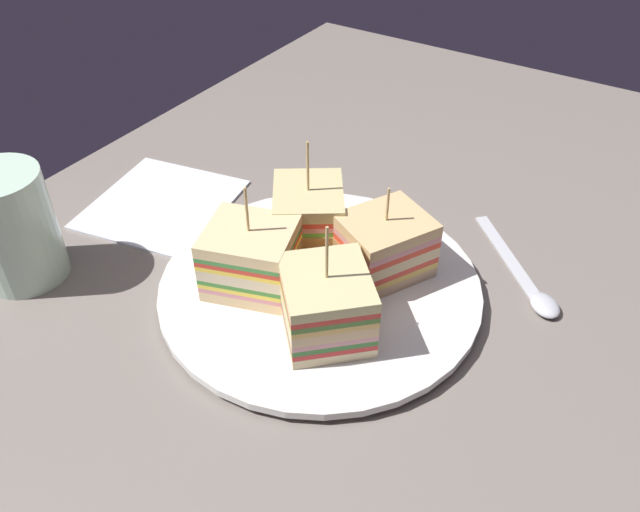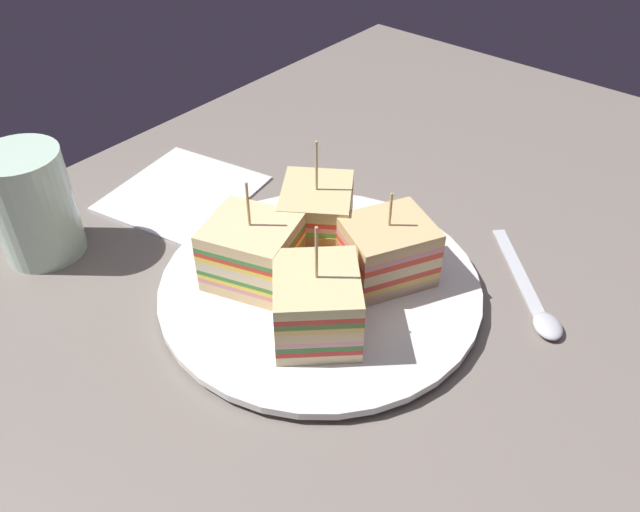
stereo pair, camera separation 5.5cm
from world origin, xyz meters
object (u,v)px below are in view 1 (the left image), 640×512
object	(u,v)px
sandwich_wedge_1	(308,217)
chip_pile	(325,267)
plate	(320,286)
sandwich_wedge_0	(384,246)
spoon	(531,287)
sandwich_wedge_2	(252,258)
drinking_glass	(15,234)
napkin	(162,203)
sandwich_wedge_3	(326,304)

from	to	relation	value
sandwich_wedge_1	chip_pile	bearing A→B (deg)	14.77
plate	chip_pile	distance (cm)	1.98
plate	sandwich_wedge_0	bearing A→B (deg)	139.42
plate	spoon	xyz separation A→B (cm)	(-10.57, 15.84, -0.41)
plate	spoon	distance (cm)	19.05
sandwich_wedge_2	sandwich_wedge_0	bearing A→B (deg)	23.50
plate	chip_pile	size ratio (longest dim) A/B	3.75
chip_pile	drinking_glass	distance (cm)	27.71
sandwich_wedge_0	napkin	bearing A→B (deg)	-57.95
chip_pile	spoon	distance (cm)	18.73
plate	sandwich_wedge_2	bearing A→B (deg)	-56.28
plate	drinking_glass	size ratio (longest dim) A/B	2.67
sandwich_wedge_2	chip_pile	bearing A→B (deg)	20.52
plate	chip_pile	bearing A→B (deg)	173.23
plate	sandwich_wedge_2	size ratio (longest dim) A/B	2.84
plate	chip_pile	xyz separation A→B (cm)	(-0.70, 0.08, 1.85)
sandwich_wedge_1	chip_pile	xyz separation A→B (cm)	(3.58, 4.09, -1.61)
drinking_glass	sandwich_wedge_3	bearing A→B (deg)	105.30
plate	drinking_glass	world-z (taller)	drinking_glass
chip_pile	drinking_glass	bearing A→B (deg)	-61.95
sandwich_wedge_2	sandwich_wedge_3	size ratio (longest dim) A/B	0.95
sandwich_wedge_3	sandwich_wedge_0	bearing A→B (deg)	-44.95
sandwich_wedge_3	spoon	world-z (taller)	sandwich_wedge_3
sandwich_wedge_0	sandwich_wedge_1	xyz separation A→B (cm)	(0.17, -7.83, 0.16)
sandwich_wedge_0	sandwich_wedge_3	world-z (taller)	sandwich_wedge_3
plate	sandwich_wedge_3	size ratio (longest dim) A/B	2.71
chip_pile	sandwich_wedge_3	bearing A→B (deg)	33.00
chip_pile	sandwich_wedge_1	bearing A→B (deg)	-131.16
plate	spoon	world-z (taller)	plate
plate	napkin	xyz separation A→B (cm)	(-2.57, -21.69, -0.54)
sandwich_wedge_2	napkin	size ratio (longest dim) A/B	0.68
sandwich_wedge_1	plate	bearing A→B (deg)	9.05
chip_pile	napkin	size ratio (longest dim) A/B	0.52
sandwich_wedge_3	drinking_glass	xyz separation A→B (cm)	(7.63, -27.88, 0.35)
plate	sandwich_wedge_1	bearing A→B (deg)	-136.88
drinking_glass	chip_pile	bearing A→B (deg)	118.05
sandwich_wedge_3	drinking_glass	world-z (taller)	sandwich_wedge_3
sandwich_wedge_0	drinking_glass	bearing A→B (deg)	-31.41
sandwich_wedge_0	sandwich_wedge_3	xyz separation A→B (cm)	(9.12, -0.25, 0.11)
chip_pile	napkin	xyz separation A→B (cm)	(-1.86, -21.77, -2.38)
napkin	plate	bearing A→B (deg)	83.25
napkin	chip_pile	bearing A→B (deg)	85.11
sandwich_wedge_1	spoon	xyz separation A→B (cm)	(-6.29, 19.85, -3.87)
sandwich_wedge_2	sandwich_wedge_3	distance (cm)	8.57
plate	sandwich_wedge_3	world-z (taller)	sandwich_wedge_3
sandwich_wedge_0	spoon	xyz separation A→B (cm)	(-6.12, 12.02, -3.70)
sandwich_wedge_0	sandwich_wedge_1	bearing A→B (deg)	-60.91
napkin	sandwich_wedge_1	bearing A→B (deg)	95.55
drinking_glass	napkin	bearing A→B (deg)	169.98
sandwich_wedge_0	drinking_glass	distance (cm)	32.75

